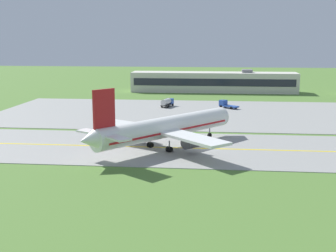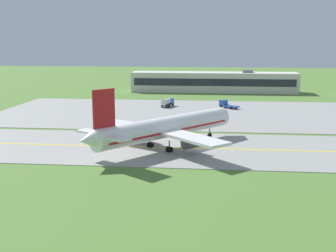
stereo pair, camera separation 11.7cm
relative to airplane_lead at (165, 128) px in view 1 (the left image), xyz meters
The scene contains 8 objects.
ground_plane 8.48m from the airplane_lead, ahead, with size 500.00×500.00×0.00m, color #517A33.
taxiway_strip 8.45m from the airplane_lead, ahead, with size 240.00×28.00×0.10m, color gray.
apron_pad 46.12m from the airplane_lead, 67.77° to the left, with size 140.00×52.00×0.10m, color gray.
taxiway_centreline 8.43m from the airplane_lead, ahead, with size 220.00×0.60×0.01m, color yellow.
airplane_lead is the anchor object (origin of this frame).
service_truck_baggage 54.59m from the airplane_lead, 76.38° to the left, with size 6.13×5.81×2.59m.
service_truck_fuel 53.90m from the airplane_lead, 95.63° to the left, with size 3.70×6.34×2.65m.
terminal_building 95.71m from the airplane_lead, 84.74° to the left, with size 64.60×10.72×8.95m.
Camera 1 is at (2.04, -85.59, 21.07)m, focal length 48.70 mm.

